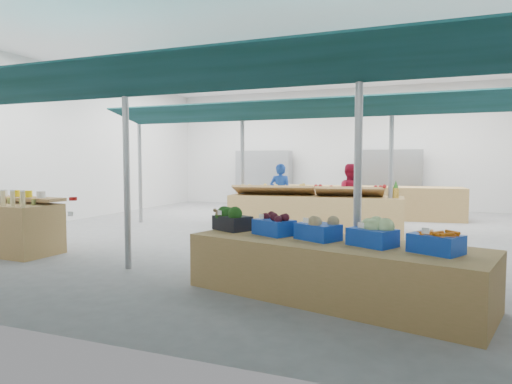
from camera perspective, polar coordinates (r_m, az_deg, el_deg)
floor at (r=10.47m, az=2.28°, el=-5.21°), size 13.00×13.00×0.00m
hall at (r=11.75m, az=4.65°, el=8.72°), size 13.00×13.00×13.00m
pole_grid at (r=8.44m, az=3.21°, el=4.91°), size 10.00×4.60×3.00m
awnings at (r=8.51m, az=3.23°, el=11.44°), size 9.50×7.08×0.30m
back_shelving_left at (r=16.85m, az=0.98°, el=1.70°), size 2.00×0.50×2.00m
back_shelving_right at (r=15.84m, az=16.41°, el=1.39°), size 2.00×0.50×2.00m
bottle_shelf at (r=9.46m, az=-28.59°, el=-3.76°), size 2.06×1.29×1.17m
veg_counter at (r=5.68m, az=9.51°, el=-9.56°), size 3.77×2.03×0.70m
fruit_counter at (r=10.69m, az=7.31°, el=-2.75°), size 4.03×1.26×0.85m
far_counter at (r=13.54m, az=13.97°, el=-1.27°), size 5.21×1.65×0.92m
vendor_left at (r=12.04m, az=3.07°, el=-0.20°), size 0.61×0.43×1.59m
vendor_right at (r=11.60m, az=11.53°, el=-0.44°), size 0.82×0.66×1.59m
crate_broccoli at (r=6.41m, az=-2.97°, el=-3.36°), size 0.61×0.54×0.35m
crate_beets at (r=6.00m, az=2.27°, el=-4.10°), size 0.61×0.54×0.29m
crate_celeriac at (r=5.68m, az=7.76°, el=-4.49°), size 0.61×0.54×0.31m
crate_cabbage at (r=5.39m, az=14.35°, el=-4.88°), size 0.61×0.54×0.35m
crate_carrots at (r=5.19m, az=21.57°, el=-5.90°), size 0.61×0.54×0.29m
sparrow at (r=6.40m, az=-4.78°, el=-2.58°), size 0.12×0.09×0.11m
pole_ribbon at (r=7.33m, az=-21.93°, el=-0.96°), size 0.12×0.12×0.28m
apple_heap_yellow at (r=10.74m, az=2.27°, el=0.48°), size 1.99×1.00×0.27m
apple_heap_red at (r=10.44m, az=11.60°, el=0.30°), size 1.59×0.93×0.27m
pineapple at (r=10.40m, az=17.06°, el=0.27°), size 0.14×0.14×0.39m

